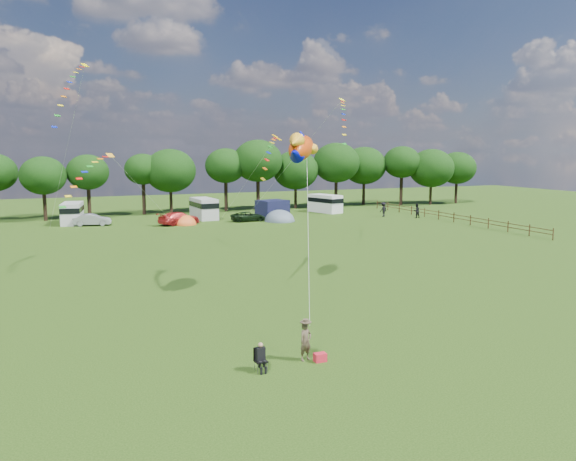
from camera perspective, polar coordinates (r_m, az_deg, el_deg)
name	(u,v)px	position (r m, az deg, el deg)	size (l,w,h in m)	color
ground_plane	(351,337)	(27.08, 6.47, -10.66)	(180.00, 180.00, 0.00)	black
tree_line	(197,168)	(79.50, -9.25, 6.32)	(102.98, 10.98, 10.27)	black
fence	(446,215)	(72.64, 15.77, 1.50)	(0.12, 33.12, 1.20)	#472D19
car_b	(92,220)	(69.34, -19.27, 1.04)	(1.47, 3.92, 1.39)	gray
car_c	(179,218)	(67.73, -11.01, 1.23)	(2.09, 4.97, 1.49)	red
car_d	(248,216)	(69.83, -4.05, 1.44)	(1.97, 4.35, 1.19)	black
campervan_b	(72,213)	(71.78, -21.07, 1.72)	(2.88, 5.43, 2.54)	#BBBBBD
campervan_c	(204,208)	(72.83, -8.54, 2.30)	(2.68, 5.56, 2.65)	#B1B1B4
campervan_d	(325,203)	(79.75, 3.81, 2.82)	(3.57, 5.55, 2.52)	silver
tent_orange	(185,224)	(67.65, -10.47, 0.62)	(2.89, 3.17, 2.26)	orange
tent_greyblue	(280,221)	(69.65, -0.85, 0.96)	(3.81, 4.17, 2.83)	slate
awning_navy	(272,209)	(73.73, -1.60, 2.23)	(3.62, 2.94, 2.26)	#151636
kite_flyer	(306,341)	(23.82, 1.80, -11.20)	(0.59, 0.39, 1.63)	brown
camp_chair	(260,354)	(22.78, -2.83, -12.40)	(0.51, 0.51, 1.19)	#99999E
kite_bag	(320,357)	(23.92, 3.28, -12.74)	(0.50, 0.34, 0.36)	red
fish_kite	(300,148)	(34.12, 1.22, 8.40)	(3.34, 3.96, 2.21)	#CB3C06
streamer_kite_a	(72,84)	(51.09, -21.06, 13.75)	(3.30, 5.53, 5.74)	#FFE502
streamer_kite_b	(91,170)	(44.26, -19.35, 5.80)	(4.25, 4.58, 3.78)	#FFAB1F
streamer_kite_c	(272,149)	(36.05, -1.68, 8.32)	(3.20, 5.06, 2.83)	#F6AE00
walker_a	(417,211)	(74.78, 12.93, 1.96)	(0.91, 0.56, 1.87)	black
walker_b	(383,209)	(75.38, 9.66, 2.13)	(1.26, 0.58, 1.95)	black
streamer_kite_d	(343,113)	(50.40, 5.62, 11.82)	(2.63, 4.97, 4.26)	yellow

